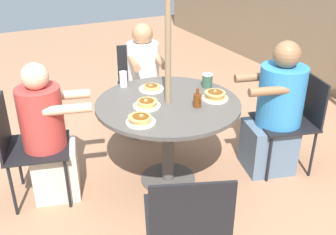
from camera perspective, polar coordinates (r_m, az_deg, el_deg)
ground_plane at (r=3.46m, az=0.00°, el=-8.90°), size 12.00×12.00×0.00m
patio_table at (r=3.14m, az=0.00°, el=0.32°), size 1.15×1.15×0.73m
umbrella_pole at (r=2.95m, az=0.00°, el=9.43°), size 0.05×0.05×2.28m
patio_chair_north at (r=3.57m, az=17.82°, el=0.23°), size 0.58×0.58×0.86m
diner_north at (r=3.47m, az=15.33°, el=0.37°), size 0.49×0.59×1.17m
patio_chair_east at (r=4.19m, az=-3.93°, el=5.41°), size 0.56×0.56×0.86m
diner_east at (r=4.02m, az=-3.45°, el=4.91°), size 0.54×0.41×1.14m
patio_chair_south at (r=3.18m, az=-20.06°, el=-3.48°), size 0.57×0.57×0.86m
diner_south at (r=3.15m, az=-16.98°, el=-2.94°), size 0.44×0.57×1.13m
patio_chair_west at (r=2.28m, az=2.86°, el=-14.74°), size 0.61×0.61×0.86m
pancake_plate_a at (r=3.16m, az=6.84°, el=3.15°), size 0.21×0.21×0.07m
pancake_plate_b at (r=3.01m, az=-3.10°, el=1.99°), size 0.21×0.21×0.06m
pancake_plate_c at (r=2.77m, az=-4.00°, el=-0.32°), size 0.21×0.21×0.06m
pancake_plate_d at (r=3.33m, az=-2.40°, el=4.32°), size 0.21×0.21×0.05m
syrup_bottle at (r=3.00m, az=4.29°, el=2.57°), size 0.08×0.06×0.15m
coffee_cup at (r=3.38m, az=5.73°, el=5.36°), size 0.09×0.09×0.12m
drinking_glass_a at (r=3.39m, az=-6.48°, el=5.55°), size 0.06×0.06×0.13m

